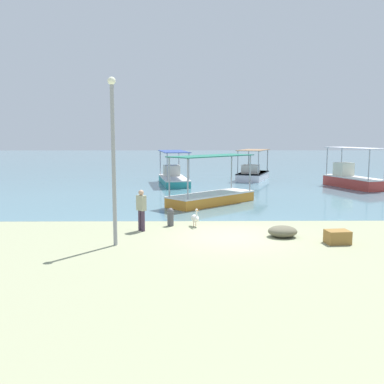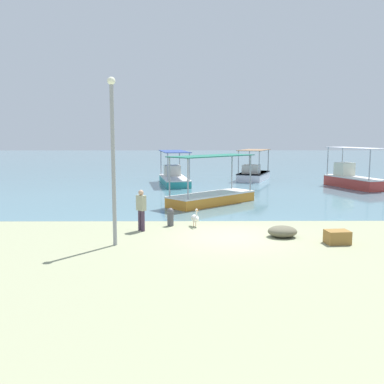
{
  "view_description": "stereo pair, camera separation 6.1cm",
  "coord_description": "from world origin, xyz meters",
  "px_view_note": "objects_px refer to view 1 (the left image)",
  "views": [
    {
      "loc": [
        -1.72,
        -16.09,
        3.89
      ],
      "look_at": [
        -1.49,
        2.69,
        1.38
      ],
      "focal_mm": 40.0,
      "sensor_mm": 36.0,
      "label": 1
    },
    {
      "loc": [
        -1.66,
        -16.09,
        3.89
      ],
      "look_at": [
        -1.49,
        2.69,
        1.38
      ],
      "focal_mm": 40.0,
      "sensor_mm": 36.0,
      "label": 2
    }
  ],
  "objects_px": {
    "fishing_boat_far_left": "(212,195)",
    "pelican": "(195,218)",
    "fishing_boat_outer": "(352,178)",
    "cargo_crate": "(337,237)",
    "fisherman_standing": "(141,209)",
    "net_pile": "(283,231)",
    "lamp_post": "(113,153)",
    "fishing_boat_far_right": "(253,173)",
    "fishing_boat_near_left": "(173,177)",
    "mooring_bollard": "(170,216)"
  },
  "relations": [
    {
      "from": "fishing_boat_far_left",
      "to": "pelican",
      "type": "relative_size",
      "value": 6.58
    },
    {
      "from": "fishing_boat_outer",
      "to": "cargo_crate",
      "type": "height_order",
      "value": "fishing_boat_outer"
    },
    {
      "from": "fisherman_standing",
      "to": "fishing_boat_far_left",
      "type": "bearing_deg",
      "value": 64.57
    },
    {
      "from": "fisherman_standing",
      "to": "net_pile",
      "type": "distance_m",
      "value": 5.68
    },
    {
      "from": "lamp_post",
      "to": "fisherman_standing",
      "type": "distance_m",
      "value": 3.35
    },
    {
      "from": "fishing_boat_far_right",
      "to": "lamp_post",
      "type": "bearing_deg",
      "value": -110.55
    },
    {
      "from": "fishing_boat_outer",
      "to": "lamp_post",
      "type": "relative_size",
      "value": 0.93
    },
    {
      "from": "fishing_boat_near_left",
      "to": "pelican",
      "type": "xyz_separation_m",
      "value": [
        1.43,
        -16.05,
        -0.2
      ]
    },
    {
      "from": "lamp_post",
      "to": "net_pile",
      "type": "height_order",
      "value": "lamp_post"
    },
    {
      "from": "fishing_boat_near_left",
      "to": "fishing_boat_outer",
      "type": "xyz_separation_m",
      "value": [
        13.41,
        -2.41,
        0.11
      ]
    },
    {
      "from": "fishing_boat_far_right",
      "to": "fisherman_standing",
      "type": "relative_size",
      "value": 2.96
    },
    {
      "from": "cargo_crate",
      "to": "net_pile",
      "type": "bearing_deg",
      "value": 149.53
    },
    {
      "from": "fishing_boat_far_right",
      "to": "fisherman_standing",
      "type": "xyz_separation_m",
      "value": [
        -7.57,
        -19.79,
        0.32
      ]
    },
    {
      "from": "fishing_boat_outer",
      "to": "pelican",
      "type": "relative_size",
      "value": 6.82
    },
    {
      "from": "pelican",
      "to": "net_pile",
      "type": "xyz_separation_m",
      "value": [
        3.33,
        -1.93,
        -0.16
      ]
    },
    {
      "from": "fishing_boat_far_left",
      "to": "mooring_bollard",
      "type": "bearing_deg",
      "value": -109.72
    },
    {
      "from": "fishing_boat_far_left",
      "to": "fishing_boat_outer",
      "type": "bearing_deg",
      "value": 34.9
    },
    {
      "from": "fishing_boat_near_left",
      "to": "pelican",
      "type": "distance_m",
      "value": 16.12
    },
    {
      "from": "fishing_boat_far_right",
      "to": "fishing_boat_outer",
      "type": "distance_m",
      "value": 8.49
    },
    {
      "from": "fishing_boat_outer",
      "to": "net_pile",
      "type": "relative_size",
      "value": 4.86
    },
    {
      "from": "fishing_boat_far_right",
      "to": "lamp_post",
      "type": "xyz_separation_m",
      "value": [
        -8.27,
        -22.05,
        2.7
      ]
    },
    {
      "from": "fishing_boat_near_left",
      "to": "net_pile",
      "type": "bearing_deg",
      "value": -75.17
    },
    {
      "from": "fishing_boat_outer",
      "to": "lamp_post",
      "type": "height_order",
      "value": "lamp_post"
    },
    {
      "from": "fisherman_standing",
      "to": "fishing_boat_near_left",
      "type": "bearing_deg",
      "value": 87.4
    },
    {
      "from": "fishing_boat_outer",
      "to": "lamp_post",
      "type": "distance_m",
      "value": 22.53
    },
    {
      "from": "fishing_boat_outer",
      "to": "fishing_boat_far_left",
      "type": "bearing_deg",
      "value": -145.1
    },
    {
      "from": "mooring_bollard",
      "to": "fisherman_standing",
      "type": "xyz_separation_m",
      "value": [
        -1.14,
        -0.96,
        0.49
      ]
    },
    {
      "from": "fishing_boat_far_left",
      "to": "cargo_crate",
      "type": "relative_size",
      "value": 6.39
    },
    {
      "from": "cargo_crate",
      "to": "fishing_boat_near_left",
      "type": "bearing_deg",
      "value": 108.91
    },
    {
      "from": "fishing_boat_outer",
      "to": "mooring_bollard",
      "type": "height_order",
      "value": "fishing_boat_outer"
    },
    {
      "from": "fishing_boat_near_left",
      "to": "lamp_post",
      "type": "distance_m",
      "value": 19.37
    },
    {
      "from": "lamp_post",
      "to": "fishing_boat_far_left",
      "type": "bearing_deg",
      "value": 66.56
    },
    {
      "from": "net_pile",
      "to": "pelican",
      "type": "bearing_deg",
      "value": 149.94
    },
    {
      "from": "fishing_boat_far_right",
      "to": "net_pile",
      "type": "height_order",
      "value": "fishing_boat_far_right"
    },
    {
      "from": "fishing_boat_far_right",
      "to": "fisherman_standing",
      "type": "height_order",
      "value": "fishing_boat_far_right"
    },
    {
      "from": "fishing_boat_near_left",
      "to": "pelican",
      "type": "bearing_deg",
      "value": -84.9
    },
    {
      "from": "fisherman_standing",
      "to": "net_pile",
      "type": "bearing_deg",
      "value": -11.36
    },
    {
      "from": "fishing_boat_far_left",
      "to": "net_pile",
      "type": "relative_size",
      "value": 4.69
    },
    {
      "from": "mooring_bollard",
      "to": "pelican",
      "type": "bearing_deg",
      "value": -7.76
    },
    {
      "from": "fishing_boat_far_left",
      "to": "fishing_boat_near_left",
      "type": "xyz_separation_m",
      "value": [
        -2.48,
        10.04,
        0.06
      ]
    },
    {
      "from": "fishing_boat_outer",
      "to": "pelican",
      "type": "xyz_separation_m",
      "value": [
        -11.98,
        -13.64,
        -0.31
      ]
    },
    {
      "from": "fishing_boat_far_right",
      "to": "cargo_crate",
      "type": "xyz_separation_m",
      "value": [
        -0.29,
        -21.94,
        -0.34
      ]
    },
    {
      "from": "fishing_boat_near_left",
      "to": "net_pile",
      "type": "distance_m",
      "value": 18.6
    },
    {
      "from": "fishing_boat_outer",
      "to": "mooring_bollard",
      "type": "relative_size",
      "value": 6.98
    },
    {
      "from": "fishing_boat_far_right",
      "to": "fishing_boat_near_left",
      "type": "xyz_separation_m",
      "value": [
        -6.81,
        -2.92,
        -0.01
      ]
    },
    {
      "from": "fisherman_standing",
      "to": "net_pile",
      "type": "xyz_separation_m",
      "value": [
        5.53,
        -1.11,
        -0.69
      ]
    },
    {
      "from": "fishing_boat_outer",
      "to": "cargo_crate",
      "type": "xyz_separation_m",
      "value": [
        -6.9,
        -16.6,
        -0.44
      ]
    },
    {
      "from": "fisherman_standing",
      "to": "cargo_crate",
      "type": "height_order",
      "value": "fisherman_standing"
    },
    {
      "from": "fishing_boat_outer",
      "to": "mooring_bollard",
      "type": "xyz_separation_m",
      "value": [
        -13.03,
        -13.5,
        -0.27
      ]
    },
    {
      "from": "pelican",
      "to": "fisherman_standing",
      "type": "bearing_deg",
      "value": -159.67
    }
  ]
}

